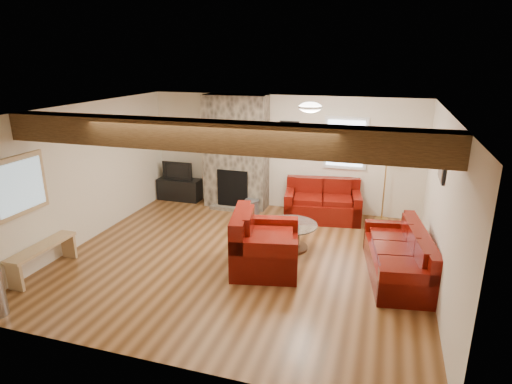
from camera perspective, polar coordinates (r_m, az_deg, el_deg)
room at (r=6.90m, az=-1.86°, el=0.55°), size 8.00×8.00×8.00m
oak_beam at (r=5.51m, az=-6.23°, el=7.46°), size 6.00×0.36×0.38m
chimney_breast at (r=9.50m, az=-2.70°, el=5.12°), size 1.40×0.67×2.50m
back_window at (r=9.14m, az=11.85°, el=6.38°), size 0.90×0.08×1.10m
hatch_window at (r=7.20m, az=-29.03°, el=0.70°), size 0.08×1.00×0.90m
ceiling_dome at (r=7.29m, az=7.24°, el=10.92°), size 0.40×0.40×0.18m
artwork_back at (r=9.30m, az=4.47°, el=7.82°), size 0.42×0.06×0.52m
artwork_right at (r=6.75m, az=23.54°, el=3.11°), size 0.06×0.55×0.42m
sofa_three at (r=7.00m, az=18.37°, el=-7.77°), size 1.11×2.05×0.75m
loveseat at (r=9.00m, az=8.87°, el=-1.13°), size 1.66×1.11×0.82m
armchair_red at (r=6.85m, az=1.28°, el=-6.52°), size 1.24×1.35×0.95m
coffee_table at (r=7.64m, az=4.57°, el=-5.90°), size 0.95×0.95×0.50m
tv_cabinet at (r=10.35m, az=-10.13°, el=0.37°), size 1.02×0.41×0.51m
television at (r=10.22m, az=-10.27°, el=2.88°), size 0.75×0.10×0.43m
floor_lamp at (r=8.99m, az=17.09°, el=4.42°), size 0.40×0.40×1.57m
pine_bench at (r=7.58m, az=-26.45°, el=-8.02°), size 0.29×1.23×0.46m
coal_bucket at (r=9.32m, az=-0.54°, el=-1.90°), size 0.34×0.34×0.32m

